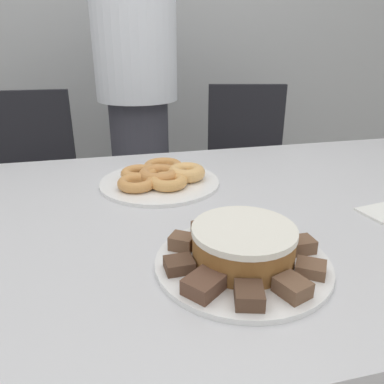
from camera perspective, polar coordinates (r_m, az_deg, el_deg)
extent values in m
cube|color=#A8AAAD|center=(2.43, -10.13, 26.29)|extent=(8.00, 0.05, 2.60)
cube|color=silver|center=(0.91, -0.36, -3.85)|extent=(1.98, 1.03, 0.03)
cylinder|color=silver|center=(1.85, 25.42, -4.60)|extent=(0.06, 0.06, 0.70)
cylinder|color=#383842|center=(1.91, -7.57, 1.00)|extent=(0.28, 0.28, 0.85)
cylinder|color=silver|center=(1.79, -8.91, 24.51)|extent=(0.37, 0.37, 0.68)
cylinder|color=black|center=(2.01, -21.65, -13.06)|extent=(0.44, 0.44, 0.01)
cylinder|color=#262626|center=(1.89, -22.60, -7.51)|extent=(0.06, 0.06, 0.43)
cube|color=black|center=(1.79, -23.68, -0.96)|extent=(0.46, 0.46, 0.04)
cube|color=black|center=(1.92, -23.60, 7.75)|extent=(0.40, 0.04, 0.42)
cylinder|color=black|center=(2.09, 7.90, -9.98)|extent=(0.44, 0.44, 0.01)
cylinder|color=#262626|center=(1.98, 8.24, -4.53)|extent=(0.06, 0.06, 0.43)
cube|color=black|center=(1.89, 8.62, 1.84)|extent=(0.53, 0.53, 0.04)
cube|color=black|center=(2.02, 8.18, 10.01)|extent=(0.39, 0.12, 0.42)
cylinder|color=white|center=(0.71, 7.68, -10.56)|extent=(0.32, 0.32, 0.01)
cylinder|color=white|center=(1.08, -4.93, 1.49)|extent=(0.34, 0.34, 0.01)
cylinder|color=brown|center=(0.69, 7.81, -8.29)|extent=(0.19, 0.19, 0.06)
cylinder|color=white|center=(0.68, 7.96, -5.83)|extent=(0.19, 0.19, 0.01)
cube|color=brown|center=(0.75, 16.30, -7.74)|extent=(0.05, 0.04, 0.03)
cube|color=brown|center=(0.79, 12.28, -5.75)|extent=(0.07, 0.07, 0.02)
cube|color=brown|center=(0.80, 7.06, -4.97)|extent=(0.06, 0.06, 0.02)
cube|color=brown|center=(0.78, 2.00, -5.55)|extent=(0.05, 0.06, 0.03)
cube|color=brown|center=(0.73, -1.51, -7.60)|extent=(0.06, 0.06, 0.03)
cube|color=#513828|center=(0.67, -1.96, -11.01)|extent=(0.05, 0.04, 0.02)
cube|color=brown|center=(0.62, 1.76, -13.94)|extent=(0.08, 0.08, 0.03)
cube|color=#513828|center=(0.60, 8.70, -15.30)|extent=(0.06, 0.06, 0.03)
cube|color=brown|center=(0.63, 15.06, -13.84)|extent=(0.06, 0.06, 0.03)
cube|color=brown|center=(0.69, 17.63, -11.01)|extent=(0.07, 0.06, 0.02)
torus|color=#C68447|center=(1.08, -4.97, 2.64)|extent=(0.12, 0.12, 0.04)
torus|color=#D18E4C|center=(1.10, -8.08, 2.82)|extent=(0.11, 0.11, 0.03)
torus|color=#D18E4C|center=(1.03, -8.42, 1.36)|extent=(0.11, 0.11, 0.03)
torus|color=tan|center=(1.03, -3.68, 1.61)|extent=(0.11, 0.11, 0.03)
torus|color=#E5AD66|center=(1.09, -0.85, 3.00)|extent=(0.11, 0.11, 0.04)
torus|color=#D18E4C|center=(1.16, -4.43, 3.92)|extent=(0.12, 0.12, 0.03)
cube|color=white|center=(1.01, 27.19, -2.78)|extent=(0.12, 0.10, 0.01)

